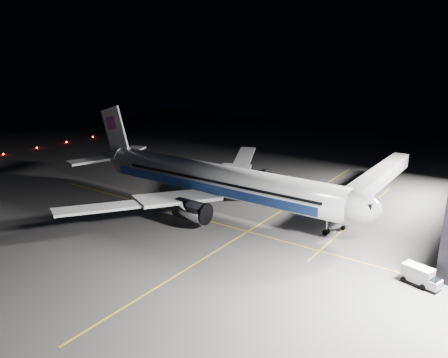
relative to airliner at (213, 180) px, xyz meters
The scene contains 12 objects.
ground 5.27m from the airliner, ahead, with size 200.00×200.00×0.00m, color #4C4C4F.
guide_line_main 12.22m from the airliner, ahead, with size 0.25×80.00×0.01m, color gold.
guide_line_cross 7.99m from the airliner, 79.83° to the right, with size 70.00×0.25×0.01m, color gold.
guide_line_side 25.67m from the airliner, 23.43° to the left, with size 0.25×40.00×0.01m, color gold.
airliner is the anchor object (origin of this frame).
jet_bridge 29.31m from the airliner, 38.04° to the left, with size 3.60×34.40×6.30m.
taxiway_lights 71.10m from the airliner, behind, with size 0.44×60.44×0.44m.
service_truck 37.75m from the airliner, 11.78° to the right, with size 4.80×2.97×2.30m.
baggage_tug 22.45m from the airliner, 94.89° to the left, with size 3.06×2.73×1.86m.
safety_cone_a 9.63m from the airliner, 130.95° to the left, with size 0.41×0.41×0.61m, color #DA5309.
safety_cone_b 14.15m from the airliner, 74.77° to the left, with size 0.41×0.41×0.62m, color #DA5309.
safety_cone_c 14.07m from the airliner, 58.78° to the left, with size 0.41×0.41×0.61m, color #DA5309.
Camera 1 is at (43.33, -59.84, 27.32)m, focal length 35.00 mm.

